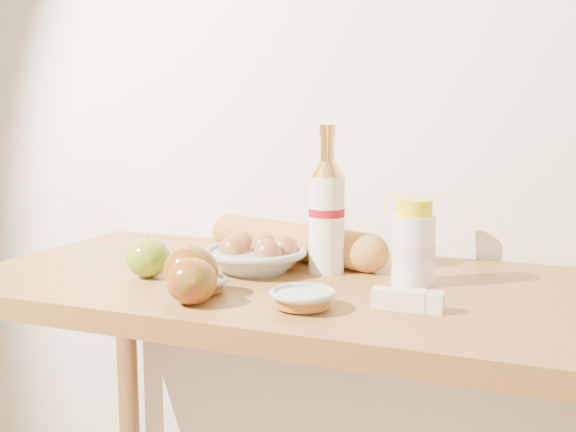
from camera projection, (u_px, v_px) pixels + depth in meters
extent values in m
cube|color=white|center=(352.00, 64.00, 1.55)|extent=(3.50, 0.02, 2.60)
cube|color=#A26E34|center=(294.00, 290.00, 1.31)|extent=(1.20, 0.60, 0.04)
cylinder|color=brown|center=(129.00, 419.00, 1.82)|extent=(0.05, 0.05, 0.86)
cylinder|color=silver|center=(327.00, 225.00, 1.35)|extent=(0.08, 0.08, 0.18)
cylinder|color=maroon|center=(327.00, 212.00, 1.35)|extent=(0.08, 0.08, 0.02)
cone|color=gold|center=(327.00, 169.00, 1.33)|extent=(0.08, 0.08, 0.03)
cylinder|color=gold|center=(327.00, 148.00, 1.33)|extent=(0.03, 0.03, 0.05)
cylinder|color=gold|center=(327.00, 130.00, 1.32)|extent=(0.04, 0.04, 0.02)
cylinder|color=white|center=(413.00, 250.00, 1.26)|extent=(0.09, 0.09, 0.12)
cylinder|color=beige|center=(413.00, 250.00, 1.26)|extent=(0.09, 0.09, 0.03)
cylinder|color=yellow|center=(415.00, 208.00, 1.25)|extent=(0.07, 0.07, 0.03)
torus|color=#909D98|center=(255.00, 252.00, 1.36)|extent=(0.21, 0.21, 0.01)
ellipsoid|color=brown|center=(233.00, 254.00, 1.36)|extent=(0.06, 0.06, 0.07)
ellipsoid|color=brown|center=(268.00, 257.00, 1.33)|extent=(0.06, 0.06, 0.07)
ellipsoid|color=brown|center=(264.00, 250.00, 1.39)|extent=(0.06, 0.06, 0.07)
ellipsoid|color=brown|center=(241.00, 249.00, 1.41)|extent=(0.06, 0.06, 0.07)
ellipsoid|color=brown|center=(285.00, 253.00, 1.37)|extent=(0.06, 0.06, 0.07)
cylinder|color=#C88B3D|center=(294.00, 241.00, 1.47)|extent=(0.38, 0.19, 0.07)
sphere|color=#C88B3D|center=(229.00, 231.00, 1.59)|extent=(0.09, 0.09, 0.07)
sphere|color=#C88B3D|center=(369.00, 253.00, 1.35)|extent=(0.09, 0.09, 0.07)
ellipsoid|color=olive|center=(148.00, 258.00, 1.32)|extent=(0.08, 0.08, 0.07)
cylinder|color=#473417|center=(148.00, 241.00, 1.31)|extent=(0.01, 0.01, 0.01)
ellipsoid|color=#990812|center=(192.00, 281.00, 1.14)|extent=(0.08, 0.08, 0.07)
cylinder|color=#53321B|center=(191.00, 261.00, 1.13)|extent=(0.01, 0.01, 0.01)
ellipsoid|color=#8D0807|center=(191.00, 271.00, 1.19)|extent=(0.10, 0.10, 0.08)
cylinder|color=#4D3219|center=(190.00, 250.00, 1.18)|extent=(0.01, 0.01, 0.01)
torus|color=gray|center=(201.00, 280.00, 1.21)|extent=(0.10, 0.10, 0.01)
cylinder|color=brown|center=(201.00, 285.00, 1.21)|extent=(0.08, 0.08, 0.02)
torus|color=#97A59F|center=(303.00, 293.00, 1.11)|extent=(0.11, 0.11, 0.01)
cylinder|color=brown|center=(303.00, 300.00, 1.11)|extent=(0.09, 0.09, 0.02)
cube|color=beige|center=(408.00, 300.00, 1.11)|extent=(0.11, 0.04, 0.03)
cube|color=beige|center=(408.00, 300.00, 1.11)|extent=(0.06, 0.04, 0.03)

